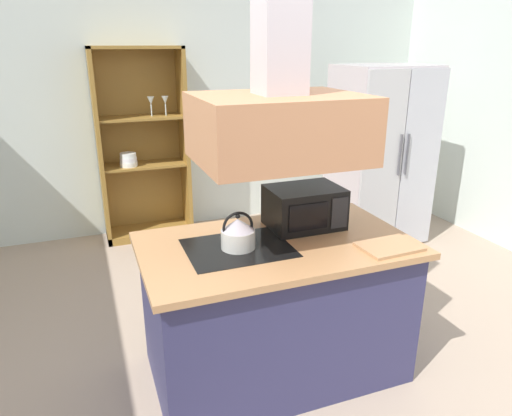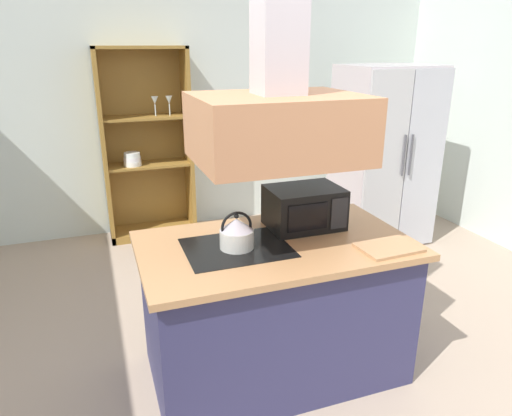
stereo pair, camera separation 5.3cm
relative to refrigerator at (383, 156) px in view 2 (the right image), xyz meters
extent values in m
plane|color=tan|center=(-1.84, -1.83, -0.91)|extent=(7.80, 7.80, 0.00)
cube|color=silver|center=(-1.84, 1.17, 0.44)|extent=(6.00, 0.12, 2.70)
cube|color=navy|center=(-1.88, -1.68, -0.48)|extent=(1.53, 0.86, 0.86)
cube|color=tan|center=(-1.88, -1.68, -0.03)|extent=(1.61, 0.94, 0.04)
cube|color=black|center=(-2.12, -1.68, -0.01)|extent=(0.60, 0.48, 0.00)
cube|color=#BB7B52|center=(-1.88, -1.68, 0.67)|extent=(0.90, 0.70, 0.36)
cube|color=#C0B4B7|center=(0.00, 0.01, 0.00)|extent=(0.90, 0.72, 1.82)
cube|color=#B9B8BA|center=(-0.22, -0.36, 0.00)|extent=(0.44, 0.03, 1.78)
cube|color=#B8BAC3|center=(0.23, -0.36, 0.00)|extent=(0.44, 0.03, 1.78)
cylinder|color=#4C4C51|center=(-0.04, -0.39, 0.09)|extent=(0.02, 0.02, 0.40)
cylinder|color=#4C4C51|center=(0.04, -0.39, 0.09)|extent=(0.02, 0.02, 0.40)
cube|color=olive|center=(-2.74, 0.91, 0.09)|extent=(0.04, 0.40, 2.00)
cube|color=olive|center=(-1.87, 0.91, 0.09)|extent=(0.04, 0.40, 2.00)
cube|color=olive|center=(-2.30, 0.91, 1.07)|extent=(0.91, 0.40, 0.03)
cube|color=olive|center=(-2.30, 0.91, -0.87)|extent=(0.91, 0.40, 0.08)
cube|color=olive|center=(-2.30, 1.10, 0.09)|extent=(0.91, 0.02, 2.00)
cube|color=olive|center=(-2.30, 0.91, -0.11)|extent=(0.83, 0.36, 0.02)
cube|color=olive|center=(-2.30, 0.91, 0.39)|extent=(0.83, 0.36, 0.02)
cylinder|color=white|center=(-2.47, 0.86, -0.07)|extent=(0.18, 0.18, 0.05)
cylinder|color=white|center=(-2.47, 0.86, -0.03)|extent=(0.17, 0.17, 0.05)
cylinder|color=white|center=(-2.47, 0.86, 0.02)|extent=(0.16, 0.16, 0.05)
cylinder|color=silver|center=(-2.19, 0.87, 0.46)|extent=(0.01, 0.01, 0.12)
cone|color=silver|center=(-2.19, 0.87, 0.56)|extent=(0.07, 0.07, 0.08)
cylinder|color=silver|center=(-2.05, 0.87, 0.46)|extent=(0.01, 0.01, 0.12)
cone|color=silver|center=(-2.05, 0.87, 0.56)|extent=(0.07, 0.07, 0.08)
cylinder|color=beige|center=(-2.12, -1.68, 0.05)|extent=(0.20, 0.20, 0.11)
cone|color=#B8B4C2|center=(-2.12, -1.68, 0.14)|extent=(0.19, 0.19, 0.07)
sphere|color=black|center=(-2.12, -1.68, 0.19)|extent=(0.03, 0.03, 0.03)
torus|color=black|center=(-2.12, -1.68, 0.12)|extent=(0.18, 0.02, 0.18)
cube|color=tan|center=(-1.31, -1.99, 0.00)|extent=(0.35, 0.25, 0.02)
cube|color=black|center=(-1.62, -1.50, 0.12)|extent=(0.46, 0.34, 0.26)
cube|color=black|center=(-1.67, -1.68, 0.12)|extent=(0.26, 0.01, 0.17)
cube|color=#262628|center=(-1.46, -1.68, 0.12)|extent=(0.11, 0.01, 0.20)
camera|label=1|loc=(-2.90, -4.03, 1.11)|focal=32.82mm
camera|label=2|loc=(-2.85, -4.05, 1.11)|focal=32.82mm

